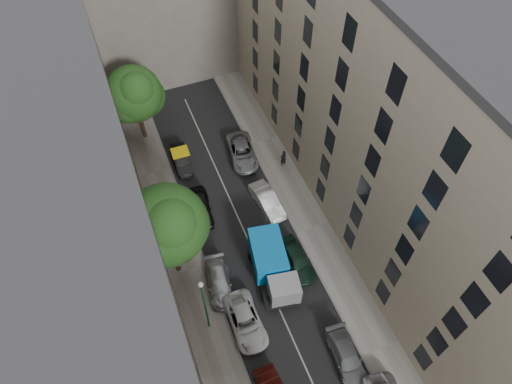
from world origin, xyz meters
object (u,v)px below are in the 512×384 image
car_left_2 (245,321)px  car_right_4 (242,152)px  car_right_3 (267,201)px  pedestrian (283,158)px  tree_mid (168,227)px  car_right_2 (297,259)px  tarp_truck (272,265)px  car_right_1 (347,357)px  car_left_4 (200,208)px  car_left_5 (182,160)px  tree_far (135,95)px  lamp_post (204,302)px  car_left_3 (219,283)px

car_left_2 → car_right_4: car_right_4 is taller
car_right_3 → pedestrian: bearing=43.8°
tree_mid → car_right_2: bearing=-18.0°
tarp_truck → car_right_1: size_ratio=1.44×
car_right_3 → tree_mid: 10.98m
car_left_4 → car_left_5: car_left_4 is taller
car_left_4 → car_right_3: 5.79m
car_right_2 → car_right_3: 6.20m
car_right_2 → tree_mid: tree_mid is taller
tree_far → lamp_post: tree_far is taller
tree_mid → car_right_3: bearing=20.7°
tree_mid → pedestrian: 14.94m
car_left_5 → car_right_1: car_left_5 is taller
car_left_4 → car_right_4: (5.60, 4.75, -0.03)m
car_left_4 → car_left_2: bearing=-83.0°
car_left_2 → car_left_3: (-0.79, 3.60, -0.03)m
car_left_2 → car_left_3: 3.69m
tarp_truck → car_right_1: bearing=-64.6°
lamp_post → car_right_4: bearing=61.2°
car_left_4 → tree_mid: size_ratio=0.46×
car_left_3 → car_right_3: bearing=50.7°
pedestrian → tree_far: bearing=-50.7°
tarp_truck → pedestrian: (5.39, 10.12, -0.48)m
car_left_3 → car_right_3: size_ratio=1.01×
car_left_3 → car_left_4: (0.79, 7.25, 0.10)m
car_right_3 → car_left_5: bearing=121.0°
car_right_4 → pedestrian: bearing=-29.3°
car_left_2 → car_right_4: size_ratio=0.95×
car_right_2 → tree_mid: (-8.84, 2.87, 5.59)m
car_left_3 → car_right_1: size_ratio=1.00×
car_right_4 → tree_mid: tree_mid is taller
lamp_post → car_left_3: bearing=58.1°
car_left_2 → tree_mid: size_ratio=0.52×
car_left_3 → car_left_2: bearing=-69.2°
car_right_4 → car_left_3: bearing=-110.3°
car_left_3 → pedestrian: pedestrian is taller
car_left_4 → tree_mid: bearing=-117.1°
car_left_3 → tree_far: size_ratio=0.55×
car_right_1 → car_left_4: bearing=114.3°
tarp_truck → pedestrian: tarp_truck is taller
car_right_1 → car_right_3: (0.00, 14.40, 0.08)m
tarp_truck → car_left_4: bearing=123.7°
car_left_5 → car_left_2: bearing=-88.1°
car_right_2 → tarp_truck: bearing=-178.4°
car_right_1 → pedestrian: 18.48m
tree_far → car_left_3: bearing=-85.1°
car_left_3 → car_left_5: size_ratio=1.10×
tarp_truck → tree_far: 19.71m
car_left_5 → car_right_1: (5.60, -21.80, -0.02)m
lamp_post → pedestrian: bearing=47.6°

